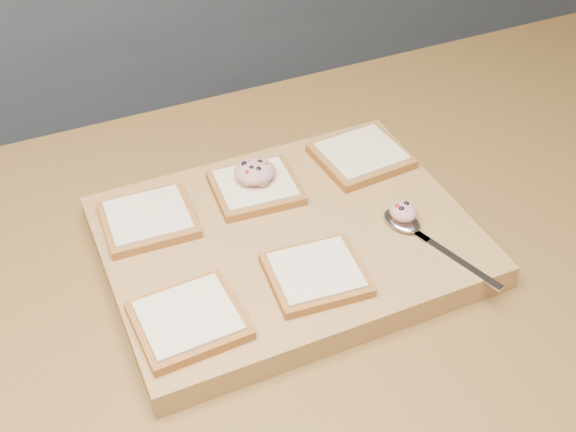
{
  "coord_description": "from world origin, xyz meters",
  "views": [
    {
      "loc": [
        -0.27,
        -0.6,
        1.55
      ],
      "look_at": [
        -0.0,
        0.01,
        0.96
      ],
      "focal_mm": 45.0,
      "sensor_mm": 36.0,
      "label": 1
    }
  ],
  "objects_px": {
    "cutting_board": "(288,241)",
    "spoon": "(410,226)",
    "bread_far_center": "(255,187)",
    "tuna_salad_dollop": "(255,171)"
  },
  "relations": [
    {
      "from": "cutting_board",
      "to": "spoon",
      "type": "bearing_deg",
      "value": -22.74
    },
    {
      "from": "cutting_board",
      "to": "bread_far_center",
      "type": "bearing_deg",
      "value": 94.87
    },
    {
      "from": "bread_far_center",
      "to": "spoon",
      "type": "distance_m",
      "value": 0.21
    },
    {
      "from": "cutting_board",
      "to": "spoon",
      "type": "xyz_separation_m",
      "value": [
        0.14,
        -0.06,
        0.02
      ]
    },
    {
      "from": "bread_far_center",
      "to": "spoon",
      "type": "relative_size",
      "value": 0.66
    },
    {
      "from": "spoon",
      "to": "bread_far_center",
      "type": "bearing_deg",
      "value": 135.0
    },
    {
      "from": "cutting_board",
      "to": "spoon",
      "type": "distance_m",
      "value": 0.16
    },
    {
      "from": "tuna_salad_dollop",
      "to": "spoon",
      "type": "relative_size",
      "value": 0.31
    },
    {
      "from": "bread_far_center",
      "to": "tuna_salad_dollop",
      "type": "distance_m",
      "value": 0.02
    },
    {
      "from": "cutting_board",
      "to": "bread_far_center",
      "type": "height_order",
      "value": "bread_far_center"
    }
  ]
}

